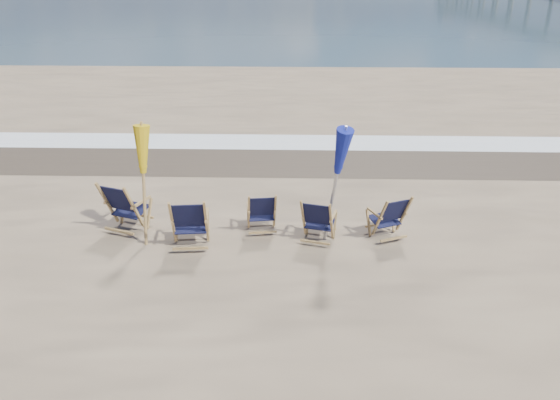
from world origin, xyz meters
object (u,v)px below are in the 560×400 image
(beach_chair_4, at_px, (404,216))
(umbrella_blue, at_px, (335,152))
(beach_chair_1, at_px, (206,224))
(beach_chair_3, at_px, (331,223))
(beach_chair_2, at_px, (275,213))
(beach_chair_0, at_px, (134,210))
(umbrella_yellow, at_px, (140,157))

(beach_chair_4, relative_size, umbrella_blue, 0.40)
(beach_chair_1, relative_size, beach_chair_3, 1.14)
(beach_chair_2, xyz_separation_m, beach_chair_4, (2.41, -0.13, 0.03))
(beach_chair_0, xyz_separation_m, umbrella_blue, (3.68, -0.29, 1.29))
(umbrella_yellow, bearing_deg, beach_chair_4, 3.35)
(beach_chair_1, distance_m, beach_chair_4, 3.66)
(beach_chair_1, xyz_separation_m, beach_chair_2, (1.20, 0.68, -0.09))
(umbrella_yellow, bearing_deg, beach_chair_3, -1.17)
(beach_chair_2, relative_size, beach_chair_3, 0.95)
(beach_chair_4, xyz_separation_m, umbrella_yellow, (-4.75, -0.28, 1.21))
(beach_chair_2, bearing_deg, beach_chair_3, 147.33)
(beach_chair_2, distance_m, beach_chair_3, 1.14)
(beach_chair_2, bearing_deg, umbrella_yellow, 1.95)
(beach_chair_1, distance_m, umbrella_blue, 2.61)
(umbrella_yellow, distance_m, umbrella_blue, 3.39)
(beach_chair_4, bearing_deg, umbrella_yellow, -19.84)
(beach_chair_4, height_order, umbrella_blue, umbrella_blue)
(beach_chair_3, distance_m, umbrella_yellow, 3.58)
(beach_chair_0, height_order, beach_chair_4, beach_chair_0)
(beach_chair_2, bearing_deg, umbrella_blue, 147.60)
(beach_chair_1, distance_m, beach_chair_2, 1.38)
(umbrella_yellow, bearing_deg, beach_chair_0, 142.38)
(beach_chair_4, distance_m, umbrella_yellow, 4.91)
(beach_chair_0, bearing_deg, beach_chair_4, -159.03)
(umbrella_yellow, xyz_separation_m, umbrella_blue, (3.39, -0.07, 0.16))
(beach_chair_2, relative_size, umbrella_yellow, 0.40)
(beach_chair_2, distance_m, beach_chair_4, 2.42)
(beach_chair_1, relative_size, beach_chair_4, 1.13)
(beach_chair_0, height_order, beach_chair_3, beach_chair_0)
(beach_chair_1, xyz_separation_m, beach_chair_3, (2.24, 0.20, -0.06))
(beach_chair_2, bearing_deg, beach_chair_4, 169.00)
(beach_chair_0, relative_size, beach_chair_4, 1.16)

